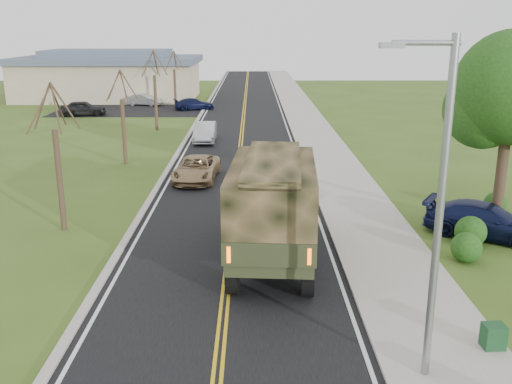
{
  "coord_description": "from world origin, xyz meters",
  "views": [
    {
      "loc": [
        0.86,
        -12.45,
        8.09
      ],
      "look_at": [
        0.99,
        9.35,
        1.8
      ],
      "focal_mm": 40.0,
      "sensor_mm": 36.0,
      "label": 1
    }
  ],
  "objects_px": {
    "utility_box_far": "(493,336)",
    "sedan_silver": "(205,132)",
    "suv_champagne": "(197,169)",
    "pickup_navy": "(486,221)",
    "military_truck": "(273,201)"
  },
  "relations": [
    {
      "from": "suv_champagne",
      "to": "sedan_silver",
      "type": "xyz_separation_m",
      "value": [
        -0.42,
        11.1,
        0.06
      ]
    },
    {
      "from": "pickup_navy",
      "to": "utility_box_far",
      "type": "xyz_separation_m",
      "value": [
        -3.08,
        -8.4,
        -0.26
      ]
    },
    {
      "from": "suv_champagne",
      "to": "pickup_navy",
      "type": "height_order",
      "value": "pickup_navy"
    },
    {
      "from": "military_truck",
      "to": "suv_champagne",
      "type": "distance_m",
      "value": 12.05
    },
    {
      "from": "suv_champagne",
      "to": "sedan_silver",
      "type": "relative_size",
      "value": 1.09
    },
    {
      "from": "military_truck",
      "to": "sedan_silver",
      "type": "bearing_deg",
      "value": 104.61
    },
    {
      "from": "utility_box_far",
      "to": "sedan_silver",
      "type": "bearing_deg",
      "value": 105.23
    },
    {
      "from": "utility_box_far",
      "to": "military_truck",
      "type": "bearing_deg",
      "value": 128.83
    },
    {
      "from": "military_truck",
      "to": "utility_box_far",
      "type": "bearing_deg",
      "value": -43.58
    },
    {
      "from": "pickup_navy",
      "to": "utility_box_far",
      "type": "bearing_deg",
      "value": -169.17
    },
    {
      "from": "pickup_navy",
      "to": "sedan_silver",
      "type": "bearing_deg",
      "value": 63.57
    },
    {
      "from": "sedan_silver",
      "to": "utility_box_far",
      "type": "distance_m",
      "value": 30.05
    },
    {
      "from": "suv_champagne",
      "to": "sedan_silver",
      "type": "height_order",
      "value": "sedan_silver"
    },
    {
      "from": "sedan_silver",
      "to": "utility_box_far",
      "type": "height_order",
      "value": "sedan_silver"
    },
    {
      "from": "military_truck",
      "to": "utility_box_far",
      "type": "distance_m",
      "value": 8.35
    }
  ]
}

